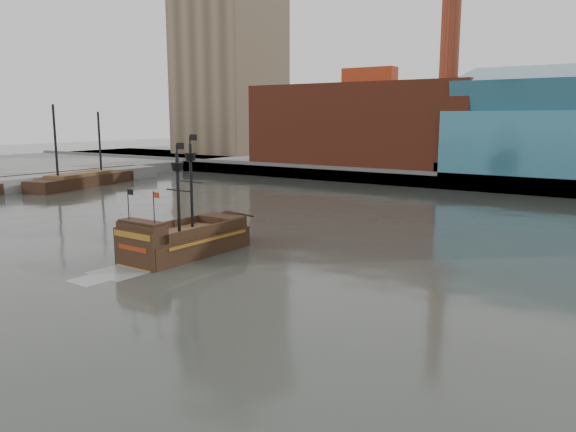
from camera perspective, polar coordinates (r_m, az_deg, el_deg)
The scene contains 7 objects.
ground at distance 35.81m, azimuth -11.76°, elevation -8.19°, with size 400.00×400.00×0.00m, color #2D2F2A.
promenade_far at distance 118.56m, azimuth 22.01°, elevation 4.40°, with size 220.00×60.00×2.00m, color slate.
seawall at distance 90.02m, azimuth 18.00°, elevation 3.28°, with size 220.00×1.00×2.60m, color #4C4C49.
pier at distance 98.97m, azimuth -22.92°, elevation 3.37°, with size 6.00×40.00×2.00m, color slate.
skyline at distance 110.66m, azimuth 24.71°, elevation 16.11°, with size 149.00×45.00×62.00m.
pirate_ship at distance 46.54m, azimuth -10.40°, elevation -2.72°, with size 4.69×13.98×10.40m.
docked_vessel at distance 96.67m, azimuth -20.27°, elevation 3.32°, with size 8.92×20.49×13.60m.
Camera 1 is at (24.63, -23.54, 11.04)m, focal length 35.00 mm.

